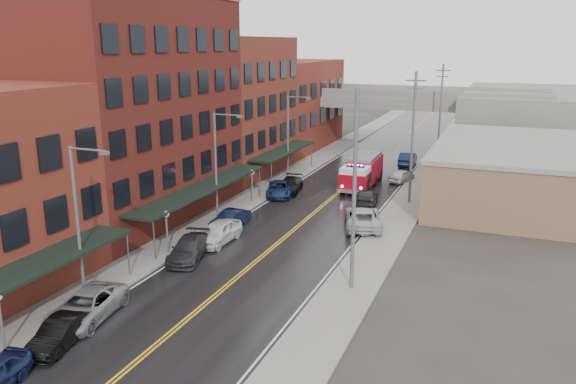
% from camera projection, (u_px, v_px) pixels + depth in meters
% --- Properties ---
extents(road, '(11.00, 160.00, 0.02)m').
position_uv_depth(road, '(318.00, 210.00, 49.86)').
color(road, black).
rests_on(road, ground).
extents(sidewalk_left, '(3.00, 160.00, 0.15)m').
position_uv_depth(sidewalk_left, '(244.00, 201.00, 52.43)').
color(sidewalk_left, slate).
rests_on(sidewalk_left, ground).
extents(sidewalk_right, '(3.00, 160.00, 0.15)m').
position_uv_depth(sidewalk_right, '(400.00, 218.00, 47.25)').
color(sidewalk_right, slate).
rests_on(sidewalk_right, ground).
extents(curb_left, '(0.30, 160.00, 0.15)m').
position_uv_depth(curb_left, '(260.00, 203.00, 51.85)').
color(curb_left, gray).
rests_on(curb_left, ground).
extents(curb_right, '(0.30, 160.00, 0.15)m').
position_uv_depth(curb_right, '(380.00, 216.00, 47.83)').
color(curb_right, gray).
rests_on(curb_right, ground).
extents(brick_building_b, '(9.00, 20.00, 18.00)m').
position_uv_depth(brick_building_b, '(138.00, 111.00, 45.98)').
color(brick_building_b, '#521C15').
rests_on(brick_building_b, ground).
extents(brick_building_c, '(9.00, 15.00, 15.00)m').
position_uv_depth(brick_building_c, '(235.00, 107.00, 62.09)').
color(brick_building_c, maroon).
rests_on(brick_building_c, ground).
extents(brick_building_far, '(9.00, 20.00, 12.00)m').
position_uv_depth(brick_building_far, '(292.00, 105.00, 78.20)').
color(brick_building_far, brown).
rests_on(brick_building_far, ground).
extents(tan_building, '(14.00, 22.00, 5.00)m').
position_uv_depth(tan_building, '(514.00, 174.00, 52.52)').
color(tan_building, brown).
rests_on(tan_building, ground).
extents(right_far_block, '(18.00, 30.00, 8.00)m').
position_uv_depth(right_far_block, '(532.00, 120.00, 78.38)').
color(right_far_block, slate).
rests_on(right_far_block, ground).
extents(awning_0, '(2.60, 16.00, 3.09)m').
position_uv_depth(awning_0, '(14.00, 276.00, 28.39)').
color(awning_0, black).
rests_on(awning_0, ground).
extents(awning_1, '(2.60, 18.00, 3.09)m').
position_uv_depth(awning_1, '(203.00, 188.00, 45.46)').
color(awning_1, black).
rests_on(awning_1, ground).
extents(awning_2, '(2.60, 13.00, 3.09)m').
position_uv_depth(awning_2, '(284.00, 151.00, 61.19)').
color(awning_2, black).
rests_on(awning_2, ground).
extents(globe_lamp_1, '(0.44, 0.44, 3.12)m').
position_uv_depth(globe_lamp_1, '(166.00, 222.00, 38.96)').
color(globe_lamp_1, '#59595B').
rests_on(globe_lamp_1, ground).
extents(globe_lamp_2, '(0.44, 0.44, 3.12)m').
position_uv_depth(globe_lamp_2, '(252.00, 179.00, 51.54)').
color(globe_lamp_2, '#59595B').
rests_on(globe_lamp_2, ground).
extents(street_lamp_0, '(2.64, 0.22, 9.00)m').
position_uv_depth(street_lamp_0, '(80.00, 214.00, 31.08)').
color(street_lamp_0, '#59595B').
rests_on(street_lamp_0, ground).
extents(street_lamp_1, '(2.64, 0.22, 9.00)m').
position_uv_depth(street_lamp_1, '(218.00, 160.00, 45.46)').
color(street_lamp_1, '#59595B').
rests_on(street_lamp_1, ground).
extents(street_lamp_2, '(2.64, 0.22, 9.00)m').
position_uv_depth(street_lamp_2, '(290.00, 132.00, 59.84)').
color(street_lamp_2, '#59595B').
rests_on(street_lamp_2, ground).
extents(utility_pole_0, '(1.80, 0.24, 12.00)m').
position_uv_depth(utility_pole_0, '(354.00, 188.00, 32.20)').
color(utility_pole_0, '#59595B').
rests_on(utility_pole_0, ground).
extents(utility_pole_1, '(1.80, 0.24, 12.00)m').
position_uv_depth(utility_pole_1, '(413.00, 136.00, 50.17)').
color(utility_pole_1, '#59595B').
rests_on(utility_pole_1, ground).
extents(utility_pole_2, '(1.80, 0.24, 12.00)m').
position_uv_depth(utility_pole_2, '(440.00, 112.00, 68.14)').
color(utility_pole_2, '#59595B').
rests_on(utility_pole_2, ground).
extents(overpass, '(40.00, 10.00, 7.50)m').
position_uv_depth(overpass, '(393.00, 106.00, 77.07)').
color(overpass, slate).
rests_on(overpass, ground).
extents(fire_truck, '(3.61, 8.66, 3.14)m').
position_uv_depth(fire_truck, '(362.00, 171.00, 57.33)').
color(fire_truck, '#A00717').
rests_on(fire_truck, ground).
extents(parked_car_left_1, '(2.21, 4.36, 1.37)m').
position_uv_depth(parked_car_left_1, '(60.00, 333.00, 27.38)').
color(parked_car_left_1, black).
rests_on(parked_car_left_1, ground).
extents(parked_car_left_2, '(3.35, 5.81, 1.52)m').
position_uv_depth(parked_car_left_2, '(86.00, 306.00, 29.96)').
color(parked_car_left_2, gray).
rests_on(parked_car_left_2, ground).
extents(parked_car_left_3, '(3.29, 5.47, 1.48)m').
position_uv_depth(parked_car_left_3, '(189.00, 249.00, 38.42)').
color(parked_car_left_3, '#28272A').
rests_on(parked_car_left_3, ground).
extents(parked_car_left_4, '(2.05, 4.88, 1.65)m').
position_uv_depth(parked_car_left_4, '(218.00, 232.00, 41.50)').
color(parked_car_left_4, silver).
rests_on(parked_car_left_4, ground).
extents(parked_car_left_5, '(1.98, 4.33, 1.38)m').
position_uv_depth(parked_car_left_5, '(230.00, 219.00, 44.99)').
color(parked_car_left_5, black).
rests_on(parked_car_left_5, ground).
extents(parked_car_left_6, '(3.78, 5.49, 1.39)m').
position_uv_depth(parked_car_left_6, '(279.00, 189.00, 54.33)').
color(parked_car_left_6, navy).
rests_on(parked_car_left_6, ground).
extents(parked_car_left_7, '(2.77, 5.19, 1.43)m').
position_uv_depth(parked_car_left_7, '(290.00, 185.00, 55.60)').
color(parked_car_left_7, black).
rests_on(parked_car_left_7, ground).
extents(parked_car_right_0, '(4.42, 6.58, 1.68)m').
position_uv_depth(parked_car_right_0, '(363.00, 218.00, 44.93)').
color(parked_car_right_0, '#B1B4BA').
rests_on(parked_car_right_0, ground).
extents(parked_car_right_1, '(2.62, 4.98, 1.38)m').
position_uv_depth(parked_car_right_1, '(367.00, 197.00, 51.45)').
color(parked_car_right_1, '#252527').
rests_on(parked_car_right_1, ground).
extents(parked_car_right_2, '(2.56, 4.27, 1.36)m').
position_uv_depth(parked_car_right_2, '(402.00, 176.00, 59.74)').
color(parked_car_right_2, '#B8B8B8').
rests_on(parked_car_right_2, ground).
extents(parked_car_right_3, '(1.99, 5.09, 1.65)m').
position_uv_depth(parked_car_right_3, '(408.00, 159.00, 67.77)').
color(parked_car_right_3, black).
rests_on(parked_car_right_3, ground).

